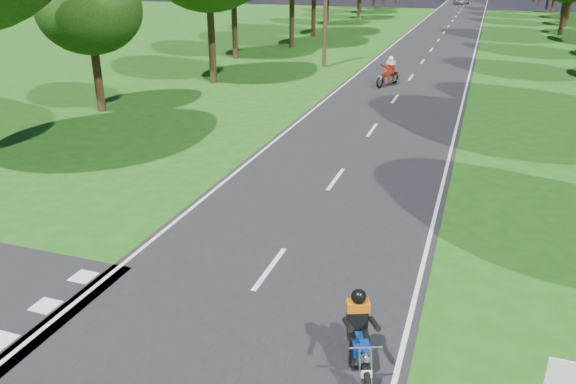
% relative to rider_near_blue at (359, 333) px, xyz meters
% --- Properties ---
extents(ground, '(160.00, 160.00, 0.00)m').
position_rel_rider_near_blue_xyz_m(ground, '(-2.63, 0.67, -0.75)').
color(ground, '#1B4E12').
rests_on(ground, ground).
extents(main_road, '(7.00, 140.00, 0.02)m').
position_rel_rider_near_blue_xyz_m(main_road, '(-2.63, 50.67, -0.74)').
color(main_road, black).
rests_on(main_road, ground).
extents(road_markings, '(7.40, 140.00, 0.01)m').
position_rel_rider_near_blue_xyz_m(road_markings, '(-2.76, 48.80, -0.72)').
color(road_markings, silver).
rests_on(road_markings, main_road).
extents(telegraph_pole, '(1.20, 0.26, 8.00)m').
position_rel_rider_near_blue_xyz_m(telegraph_pole, '(-8.63, 28.67, 3.32)').
color(telegraph_pole, '#382616').
rests_on(telegraph_pole, ground).
extents(rider_near_blue, '(1.19, 1.84, 1.46)m').
position_rel_rider_near_blue_xyz_m(rider_near_blue, '(0.00, 0.00, 0.00)').
color(rider_near_blue, navy).
rests_on(rider_near_blue, main_road).
extents(rider_far_red, '(1.30, 2.06, 1.63)m').
position_rel_rider_near_blue_xyz_m(rider_far_red, '(-3.55, 23.73, 0.09)').
color(rider_far_red, '#A0250C').
rests_on(rider_far_red, main_road).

